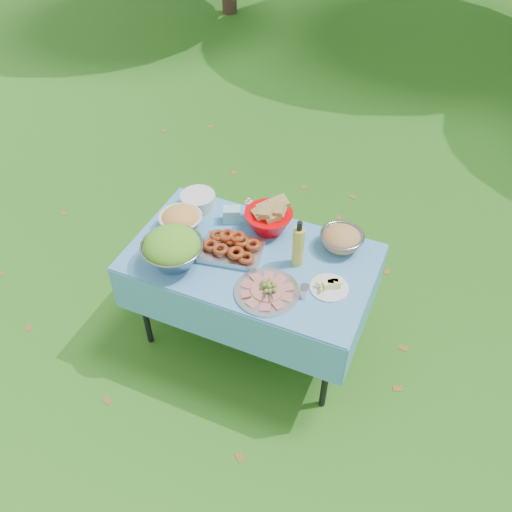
{
  "coord_description": "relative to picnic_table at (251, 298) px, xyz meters",
  "views": [
    {
      "loc": [
        0.96,
        -2.14,
        3.0
      ],
      "look_at": [
        0.03,
        0.0,
        0.77
      ],
      "focal_mm": 38.0,
      "sensor_mm": 36.0,
      "label": 1
    }
  ],
  "objects": [
    {
      "name": "cheese_plate",
      "position": [
        0.51,
        -0.06,
        0.41
      ],
      "size": [
        0.29,
        0.29,
        0.06
      ],
      "primitive_type": "cylinder",
      "rotation": [
        0.0,
        0.0,
        0.39
      ],
      "color": "silver",
      "rests_on": "picnic_table"
    },
    {
      "name": "bread_bowl",
      "position": [
        0.0,
        0.27,
        0.48
      ],
      "size": [
        0.4,
        0.4,
        0.2
      ],
      "primitive_type": null,
      "rotation": [
        0.0,
        0.0,
        0.39
      ],
      "color": "#E00005",
      "rests_on": "picnic_table"
    },
    {
      "name": "pasta_bowl_white",
      "position": [
        -0.51,
        0.06,
        0.46
      ],
      "size": [
        0.31,
        0.31,
        0.15
      ],
      "primitive_type": null,
      "rotation": [
        0.0,
        0.0,
        0.16
      ],
      "color": "silver",
      "rests_on": "picnic_table"
    },
    {
      "name": "wipes_box",
      "position": [
        -0.25,
        0.25,
        0.43
      ],
      "size": [
        0.13,
        0.12,
        0.1
      ],
      "primitive_type": "cube",
      "rotation": [
        0.0,
        0.0,
        0.43
      ],
      "color": "#83CCD1",
      "rests_on": "picnic_table"
    },
    {
      "name": "pasta_bowl_steel",
      "position": [
        0.47,
        0.29,
        0.45
      ],
      "size": [
        0.34,
        0.34,
        0.14
      ],
      "primitive_type": null,
      "rotation": [
        0.0,
        0.0,
        0.38
      ],
      "color": "gray",
      "rests_on": "picnic_table"
    },
    {
      "name": "shaker",
      "position": [
        0.4,
        -0.18,
        0.42
      ],
      "size": [
        0.07,
        0.07,
        0.08
      ],
      "primitive_type": "cylinder",
      "rotation": [
        0.0,
        0.0,
        -0.35
      ],
      "color": "white",
      "rests_on": "picnic_table"
    },
    {
      "name": "oil_bottle",
      "position": [
        0.27,
        0.05,
        0.54
      ],
      "size": [
        0.09,
        0.09,
        0.31
      ],
      "primitive_type": "cylinder",
      "rotation": [
        0.0,
        0.0,
        0.3
      ],
      "color": "gold",
      "rests_on": "picnic_table"
    },
    {
      "name": "fried_tray",
      "position": [
        -0.11,
        -0.03,
        0.42
      ],
      "size": [
        0.4,
        0.32,
        0.09
      ],
      "primitive_type": "cube",
      "rotation": [
        0.0,
        0.0,
        0.18
      ],
      "color": "#A9AAAD",
      "rests_on": "picnic_table"
    },
    {
      "name": "salad_bowl",
      "position": [
        -0.39,
        -0.24,
        0.5
      ],
      "size": [
        0.38,
        0.38,
        0.24
      ],
      "primitive_type": null,
      "rotation": [
        0.0,
        0.0,
        -0.04
      ],
      "color": "gray",
      "rests_on": "picnic_table"
    },
    {
      "name": "ground",
      "position": [
        0.0,
        0.0,
        -0.38
      ],
      "size": [
        80.0,
        80.0,
        0.0
      ],
      "primitive_type": "plane",
      "color": "#10390A",
      "rests_on": "ground"
    },
    {
      "name": "sanitizer_bottle",
      "position": [
        -0.17,
        0.34,
        0.45
      ],
      "size": [
        0.06,
        0.06,
        0.14
      ],
      "primitive_type": "cylinder",
      "rotation": [
        0.0,
        0.0,
        0.34
      ],
      "color": "#F69CC3",
      "rests_on": "picnic_table"
    },
    {
      "name": "plate_stack",
      "position": [
        -0.51,
        0.3,
        0.43
      ],
      "size": [
        0.26,
        0.26,
        0.09
      ],
      "primitive_type": "cylinder",
      "rotation": [
        0.0,
        0.0,
        -0.15
      ],
      "color": "silver",
      "rests_on": "picnic_table"
    },
    {
      "name": "charcuterie_platter",
      "position": [
        0.2,
        -0.23,
        0.42
      ],
      "size": [
        0.42,
        0.42,
        0.08
      ],
      "primitive_type": "cylinder",
      "rotation": [
        0.0,
        0.0,
        -0.16
      ],
      "color": "silver",
      "rests_on": "picnic_table"
    },
    {
      "name": "picnic_table",
      "position": [
        0.0,
        0.0,
        0.0
      ],
      "size": [
        1.46,
        0.86,
        0.76
      ],
      "primitive_type": "cube",
      "color": "#84D5FF",
      "rests_on": "ground"
    }
  ]
}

